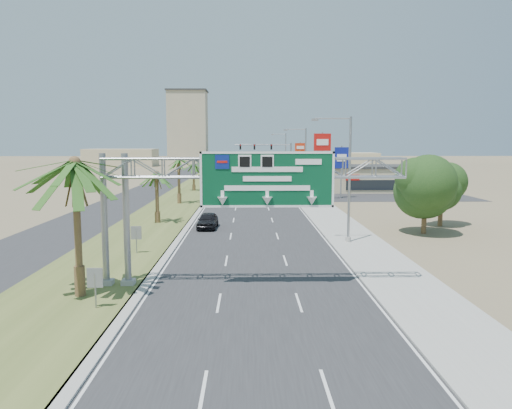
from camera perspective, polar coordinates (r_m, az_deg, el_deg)
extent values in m
plane|color=#8C7A59|center=(18.88, 0.84, -17.82)|extent=(600.00, 600.00, 0.00)
cube|color=#28282B|center=(127.37, -0.74, 3.43)|extent=(12.00, 300.00, 0.02)
cube|color=#9E9B93|center=(127.69, 3.09, 3.45)|extent=(4.00, 300.00, 0.10)
cube|color=#4F5C28|center=(127.72, -5.24, 3.44)|extent=(7.00, 300.00, 0.12)
cube|color=#28282B|center=(128.43, -8.36, 3.39)|extent=(8.00, 300.00, 0.02)
cylinder|color=gray|center=(28.24, -14.58, -1.83)|extent=(0.36, 0.36, 7.40)
cylinder|color=gray|center=(28.55, -16.93, -1.81)|extent=(0.36, 0.36, 7.40)
cube|color=#9E9B93|center=(28.97, -14.37, -8.68)|extent=(0.70, 0.70, 0.40)
cube|color=#9E9B93|center=(29.27, -16.68, -8.60)|extent=(0.70, 0.70, 0.40)
cube|color=#074426|center=(26.73, 1.29, 2.87)|extent=(7.20, 0.12, 3.00)
cube|color=navy|center=(26.62, -3.89, 4.89)|extent=(0.75, 0.03, 0.75)
cone|color=white|center=(26.76, 1.29, 0.40)|extent=(0.56, 0.56, 0.45)
cylinder|color=brown|center=(26.93, -19.71, -2.87)|extent=(0.36, 0.36, 7.00)
cylinder|color=brown|center=(27.50, -19.48, -8.34)|extent=(0.54, 0.54, 1.68)
cylinder|color=brown|center=(50.22, -11.24, 0.66)|extent=(0.36, 0.36, 5.00)
cylinder|color=brown|center=(50.47, -11.19, -1.48)|extent=(0.54, 0.54, 1.20)
cylinder|color=brown|center=(65.93, -8.79, 2.54)|extent=(0.36, 0.36, 5.80)
cylinder|color=brown|center=(66.13, -8.75, 0.64)|extent=(0.54, 0.54, 1.39)
cylinder|color=brown|center=(83.80, -7.12, 3.06)|extent=(0.36, 0.36, 4.50)
cylinder|color=brown|center=(83.93, -7.11, 1.89)|extent=(0.54, 0.54, 1.08)
cylinder|color=brown|center=(102.65, -6.00, 3.98)|extent=(0.36, 0.36, 5.20)
cylinder|color=brown|center=(102.77, -5.99, 2.88)|extent=(0.54, 0.54, 1.25)
cylinder|color=brown|center=(127.56, -5.02, 4.49)|extent=(0.36, 0.36, 4.80)
cylinder|color=brown|center=(127.65, -5.02, 3.67)|extent=(0.54, 0.54, 1.15)
cylinder|color=gray|center=(40.05, 10.63, 2.69)|extent=(0.20, 0.20, 10.00)
cylinder|color=gray|center=(39.73, 8.79, 9.70)|extent=(2.80, 0.12, 0.12)
cube|color=slate|center=(39.52, 6.75, 9.60)|extent=(0.50, 0.22, 0.18)
cylinder|color=#9E9B93|center=(40.68, 10.48, -3.99)|extent=(0.44, 0.44, 0.50)
cylinder|color=gray|center=(69.65, 5.67, 4.56)|extent=(0.20, 0.20, 10.00)
cylinder|color=gray|center=(69.47, 4.56, 8.56)|extent=(2.80, 0.12, 0.12)
cube|color=slate|center=(69.35, 3.40, 8.49)|extent=(0.50, 0.22, 0.18)
cylinder|color=#9E9B93|center=(70.01, 5.63, 0.67)|extent=(0.44, 0.44, 0.50)
cylinder|color=gray|center=(105.47, 3.41, 5.39)|extent=(0.20, 0.20, 10.00)
cylinder|color=gray|center=(105.35, 2.66, 8.04)|extent=(2.80, 0.12, 0.12)
cube|color=slate|center=(105.27, 1.89, 7.99)|extent=(0.50, 0.22, 0.18)
cylinder|color=#9E9B93|center=(105.71, 3.39, 2.82)|extent=(0.44, 0.44, 0.50)
cylinder|color=gray|center=(89.55, 3.99, 4.47)|extent=(0.28, 0.28, 8.00)
cylinder|color=gray|center=(89.17, 0.79, 6.85)|extent=(10.00, 0.18, 0.18)
cube|color=black|center=(89.03, 1.76, 6.59)|extent=(0.32, 0.18, 0.95)
cube|color=black|center=(88.94, -0.18, 6.59)|extent=(0.32, 0.18, 0.95)
cube|color=black|center=(88.94, -1.80, 6.59)|extent=(0.32, 0.18, 0.95)
sphere|color=red|center=(88.91, 1.77, 6.78)|extent=(0.22, 0.22, 0.22)
imported|color=black|center=(89.47, 4.01, 6.39)|extent=(0.16, 0.16, 0.60)
cylinder|color=#9E9B93|center=(89.79, 3.97, 2.11)|extent=(0.56, 0.56, 0.60)
cube|color=tan|center=(86.34, 14.18, 2.85)|extent=(18.00, 10.00, 4.00)
cylinder|color=brown|center=(46.23, 18.69, -0.80)|extent=(0.44, 0.44, 3.90)
sphere|color=#163512|center=(45.97, 18.81, 2.42)|extent=(4.50, 4.50, 4.50)
cylinder|color=brown|center=(51.03, 20.34, -0.50)|extent=(0.44, 0.44, 3.30)
sphere|color=#163512|center=(50.81, 20.45, 1.96)|extent=(3.50, 3.50, 3.50)
cylinder|color=gray|center=(25.23, -17.88, -9.51)|extent=(0.08, 0.08, 1.80)
cube|color=slate|center=(25.04, -17.94, -7.97)|extent=(0.75, 0.06, 0.95)
cylinder|color=gray|center=(36.69, -13.51, -4.23)|extent=(0.08, 0.08, 1.80)
cube|color=slate|center=(36.56, -13.54, -3.16)|extent=(0.75, 0.06, 0.95)
cube|color=#B8AA8C|center=(269.14, -7.79, 8.97)|extent=(20.00, 16.00, 35.00)
cube|color=tan|center=(182.68, -15.13, 5.21)|extent=(24.00, 14.00, 6.00)
cube|color=tan|center=(160.16, 10.05, 4.95)|extent=(20.00, 12.00, 5.00)
imported|color=black|center=(46.88, -5.54, -1.85)|extent=(1.94, 4.41, 1.48)
imported|color=maroon|center=(77.38, -0.06, 1.71)|extent=(2.15, 4.96, 1.59)
imported|color=gray|center=(76.70, 0.93, 1.67)|extent=(3.10, 6.00, 1.62)
imported|color=black|center=(106.32, -1.62, 3.13)|extent=(2.35, 5.38, 1.54)
cylinder|color=gray|center=(70.52, 7.55, 4.35)|extent=(0.20, 0.20, 9.49)
cube|color=red|center=(70.45, 7.59, 7.07)|extent=(2.42, 0.66, 2.40)
cube|color=white|center=(70.27, 7.61, 7.07)|extent=(1.67, 0.29, 0.84)
cylinder|color=gray|center=(73.16, 9.71, 3.66)|extent=(0.20, 0.20, 7.58)
cube|color=navy|center=(73.07, 9.75, 5.29)|extent=(2.02, 0.51, 3.00)
cube|color=white|center=(72.89, 9.77, 5.29)|extent=(1.40, 0.19, 1.05)
cylinder|color=gray|center=(103.20, 5.06, 4.85)|extent=(0.20, 0.20, 8.20)
cube|color=red|center=(103.13, 5.08, 6.51)|extent=(2.22, 0.67, 1.80)
cube|color=white|center=(102.95, 5.09, 6.51)|extent=(1.52, 0.30, 0.63)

